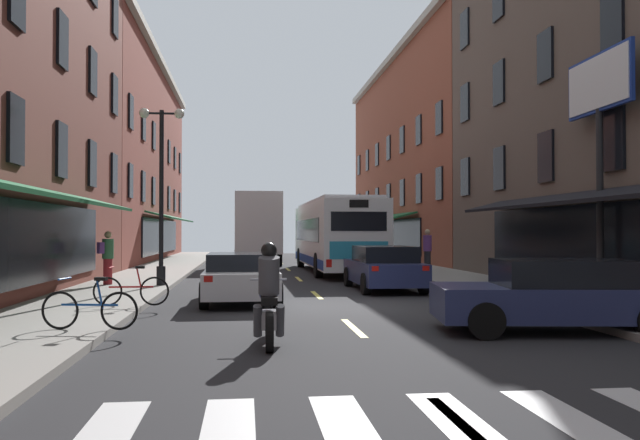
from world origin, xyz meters
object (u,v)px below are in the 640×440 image
object	(u,v)px
pedestrian_near	(107,256)
sedan_rear	(254,248)
pedestrian_mid	(427,250)
billboard_sign	(599,111)
transit_bus	(335,235)
box_truck	(258,229)
bicycle_near	(131,290)
sedan_far	(384,268)
sedan_near	(241,277)
sedan_mid	(555,295)
street_lamp_twin	(161,187)
motorcycle_rider	(269,301)
bicycle_mid	(90,309)

from	to	relation	value
pedestrian_near	sedan_rear	bearing A→B (deg)	136.03
pedestrian_mid	sedan_rear	bearing A→B (deg)	-65.64
billboard_sign	transit_bus	world-z (taller)	billboard_sign
box_truck	pedestrian_mid	size ratio (longest dim) A/B	4.28
bicycle_near	sedan_far	bearing A→B (deg)	34.87
sedan_near	sedan_mid	world-z (taller)	sedan_mid
sedan_near	street_lamp_twin	distance (m)	5.46
pedestrian_mid	motorcycle_rider	bearing A→B (deg)	70.55
sedan_rear	motorcycle_rider	size ratio (longest dim) A/B	2.27
bicycle_near	bicycle_mid	xyz separation A→B (m)	(-0.07, -3.69, 0.00)
pedestrian_mid	street_lamp_twin	bearing A→B (deg)	33.58
sedan_near	sedan_rear	bearing A→B (deg)	88.59
box_truck	motorcycle_rider	bearing A→B (deg)	-90.63
sedan_rear	sedan_near	bearing A→B (deg)	-91.41
sedan_near	motorcycle_rider	size ratio (longest dim) A/B	2.11
sedan_near	street_lamp_twin	xyz separation A→B (m)	(-2.56, 4.08, 2.58)
street_lamp_twin	bicycle_near	bearing A→B (deg)	-89.32
bicycle_near	pedestrian_near	size ratio (longest dim) A/B	1.00
motorcycle_rider	sedan_mid	bearing A→B (deg)	7.84
sedan_rear	motorcycle_rider	world-z (taller)	motorcycle_rider
sedan_mid	street_lamp_twin	xyz separation A→B (m)	(-8.30, 9.82, 2.57)
pedestrian_mid	street_lamp_twin	xyz separation A→B (m)	(-10.29, -5.71, 2.17)
billboard_sign	sedan_far	world-z (taller)	billboard_sign
transit_bus	pedestrian_mid	size ratio (longest dim) A/B	6.81
box_truck	sedan_near	size ratio (longest dim) A/B	1.77
pedestrian_near	street_lamp_twin	distance (m)	2.85
sedan_far	motorcycle_rider	distance (m)	10.31
billboard_sign	bicycle_near	bearing A→B (deg)	-177.24
box_truck	pedestrian_near	size ratio (longest dim) A/B	4.52
bicycle_near	box_truck	bearing A→B (deg)	81.13
street_lamp_twin	billboard_sign	bearing A→B (deg)	-24.11
sedan_far	pedestrian_mid	size ratio (longest dim) A/B	2.51
sedan_mid	sedan_far	size ratio (longest dim) A/B	0.98
sedan_near	bicycle_mid	world-z (taller)	sedan_near
bicycle_near	pedestrian_near	xyz separation A→B (m)	(-1.82, 6.28, 0.54)
pedestrian_near	sedan_mid	bearing A→B (deg)	11.89
billboard_sign	pedestrian_mid	xyz separation A→B (m)	(-1.47, 10.97, -3.90)
sedan_far	motorcycle_rider	world-z (taller)	motorcycle_rider
sedan_mid	pedestrian_mid	distance (m)	15.66
sedan_far	bicycle_mid	xyz separation A→B (m)	(-6.98, -8.51, -0.20)
pedestrian_near	street_lamp_twin	world-z (taller)	street_lamp_twin
billboard_sign	box_truck	world-z (taller)	billboard_sign
bicycle_mid	motorcycle_rider	bearing A→B (deg)	-18.47
box_truck	motorcycle_rider	xyz separation A→B (m)	(-0.28, -25.61, -1.28)
transit_bus	sedan_near	bearing A→B (deg)	-108.44
bicycle_mid	pedestrian_near	distance (m)	10.14
sedan_near	sedan_rear	size ratio (longest dim) A/B	0.93
transit_bus	street_lamp_twin	world-z (taller)	street_lamp_twin
bicycle_mid	box_truck	bearing A→B (deg)	82.28
motorcycle_rider	pedestrian_near	world-z (taller)	pedestrian_near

